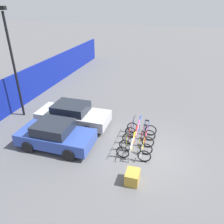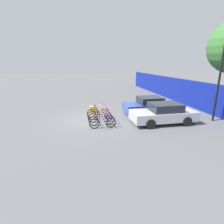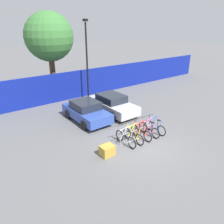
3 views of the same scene
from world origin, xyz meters
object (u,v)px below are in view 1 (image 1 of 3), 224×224
(bicycle_silver, at_px, (133,153))
(car_blue, at_px, (55,135))
(bicycle_blue, at_px, (142,128))
(bicycle_yellow, at_px, (136,146))
(lamp_post, at_px, (13,61))
(car_silver, at_px, (73,115))
(bike_rack, at_px, (135,138))
(bicycle_red, at_px, (138,139))
(bicycle_pink, at_px, (140,133))
(cargo_crate, at_px, (132,177))

(bicycle_silver, xyz_separation_m, car_blue, (-0.05, 4.11, 0.31))
(bicycle_blue, bearing_deg, bicycle_silver, -177.17)
(bicycle_yellow, bearing_deg, lamp_post, 73.05)
(car_blue, bearing_deg, bicycle_silver, -89.29)
(bicycle_yellow, xyz_separation_m, car_silver, (1.68, 4.22, 0.31))
(bike_rack, relative_size, bicycle_red, 1.71)
(bicycle_silver, distance_m, bicycle_pink, 1.86)
(car_blue, bearing_deg, bicycle_pink, -65.05)
(bike_rack, relative_size, bicycle_blue, 1.71)
(bicycle_yellow, xyz_separation_m, bicycle_red, (0.63, 0.00, 0.00))
(car_blue, bearing_deg, bicycle_yellow, -81.31)
(bicycle_blue, bearing_deg, bike_rack, 175.72)
(bicycle_silver, distance_m, bicycle_red, 1.21)
(car_blue, height_order, cargo_crate, car_blue)
(bike_rack, bearing_deg, bicycle_red, -85.07)
(bicycle_red, distance_m, car_blue, 4.31)
(bicycle_red, bearing_deg, car_silver, 74.08)
(bicycle_silver, relative_size, bicycle_red, 1.00)
(bicycle_silver, bearing_deg, cargo_crate, -173.80)
(bicycle_silver, bearing_deg, lamp_post, 69.04)
(bicycle_yellow, relative_size, car_blue, 0.44)
(car_silver, height_order, lamp_post, lamp_post)
(bicycle_red, xyz_separation_m, car_silver, (1.05, 4.22, 0.31))
(bike_rack, distance_m, bicycle_blue, 1.21)
(bicycle_blue, height_order, lamp_post, lamp_post)
(bicycle_pink, relative_size, bicycle_blue, 1.00)
(car_silver, bearing_deg, cargo_crate, -129.61)
(bicycle_yellow, height_order, car_silver, car_silver)
(bicycle_silver, height_order, car_blue, car_blue)
(bike_rack, xyz_separation_m, cargo_crate, (-2.64, -0.40, -0.20))
(bicycle_pink, bearing_deg, bicycle_yellow, -178.58)
(bike_rack, bearing_deg, car_silver, 75.40)
(bicycle_yellow, height_order, lamp_post, lamp_post)
(bicycle_yellow, relative_size, bicycle_blue, 1.00)
(bicycle_red, xyz_separation_m, bicycle_blue, (1.18, 0.00, 0.00))
(bicycle_pink, distance_m, bicycle_blue, 0.53)
(bicycle_silver, xyz_separation_m, bicycle_blue, (2.39, 0.00, 0.00))
(bicycle_silver, bearing_deg, car_blue, 86.99)
(bicycle_pink, xyz_separation_m, bicycle_blue, (0.53, 0.00, 0.00))
(bicycle_blue, xyz_separation_m, lamp_post, (0.09, 7.97, 3.29))
(bicycle_blue, distance_m, car_blue, 4.79)
(bicycle_yellow, bearing_deg, bike_rack, 10.00)
(bicycle_yellow, bearing_deg, bicycle_blue, -3.56)
(bike_rack, relative_size, cargo_crate, 4.18)
(bicycle_red, height_order, lamp_post, lamp_post)
(bike_rack, relative_size, bicycle_silver, 1.71)
(bicycle_silver, relative_size, car_silver, 0.39)
(bicycle_yellow, distance_m, car_silver, 4.55)
(car_blue, bearing_deg, car_silver, 2.68)
(bicycle_silver, relative_size, bicycle_yellow, 1.00)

